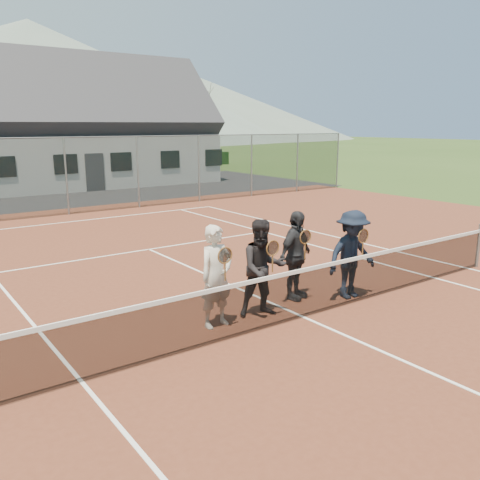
{
  "coord_description": "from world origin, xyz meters",
  "views": [
    {
      "loc": [
        -6.07,
        -6.4,
        3.47
      ],
      "look_at": [
        -0.36,
        1.5,
        1.25
      ],
      "focal_mm": 38.0,
      "sensor_mm": 36.0,
      "label": 1
    }
  ],
  "objects_px": {
    "tennis_net": "(305,291)",
    "player_c": "(296,255)",
    "clubhouse": "(75,115)",
    "player_a": "(216,276)",
    "player_b": "(263,268)",
    "player_d": "(352,254)"
  },
  "relations": [
    {
      "from": "tennis_net",
      "to": "player_c",
      "type": "height_order",
      "value": "player_c"
    },
    {
      "from": "player_b",
      "to": "player_d",
      "type": "relative_size",
      "value": 1.0
    },
    {
      "from": "tennis_net",
      "to": "player_c",
      "type": "xyz_separation_m",
      "value": [
        0.57,
        0.89,
        0.38
      ]
    },
    {
      "from": "player_b",
      "to": "clubhouse",
      "type": "bearing_deg",
      "value": 79.07
    },
    {
      "from": "clubhouse",
      "to": "player_a",
      "type": "xyz_separation_m",
      "value": [
        -5.5,
        -23.37,
        -3.07
      ]
    },
    {
      "from": "tennis_net",
      "to": "player_a",
      "type": "relative_size",
      "value": 6.49
    },
    {
      "from": "player_d",
      "to": "player_c",
      "type": "bearing_deg",
      "value": 148.3
    },
    {
      "from": "player_a",
      "to": "tennis_net",
      "type": "bearing_deg",
      "value": -22.63
    },
    {
      "from": "player_d",
      "to": "player_b",
      "type": "bearing_deg",
      "value": 172.57
    },
    {
      "from": "clubhouse",
      "to": "player_a",
      "type": "height_order",
      "value": "clubhouse"
    },
    {
      "from": "player_b",
      "to": "player_d",
      "type": "height_order",
      "value": "same"
    },
    {
      "from": "player_a",
      "to": "player_d",
      "type": "bearing_deg",
      "value": -6.28
    },
    {
      "from": "player_b",
      "to": "player_c",
      "type": "distance_m",
      "value": 1.14
    },
    {
      "from": "player_a",
      "to": "player_d",
      "type": "distance_m",
      "value": 3.06
    },
    {
      "from": "clubhouse",
      "to": "player_d",
      "type": "height_order",
      "value": "clubhouse"
    },
    {
      "from": "tennis_net",
      "to": "clubhouse",
      "type": "bearing_deg",
      "value": 80.54
    },
    {
      "from": "player_b",
      "to": "player_d",
      "type": "bearing_deg",
      "value": -7.43
    },
    {
      "from": "tennis_net",
      "to": "player_d",
      "type": "height_order",
      "value": "player_d"
    },
    {
      "from": "player_b",
      "to": "player_d",
      "type": "xyz_separation_m",
      "value": [
        2.07,
        -0.27,
        -0.0
      ]
    },
    {
      "from": "clubhouse",
      "to": "tennis_net",
      "type": "bearing_deg",
      "value": -99.46
    },
    {
      "from": "player_a",
      "to": "player_c",
      "type": "xyz_separation_m",
      "value": [
        2.06,
        0.27,
        -0.0
      ]
    },
    {
      "from": "tennis_net",
      "to": "player_b",
      "type": "bearing_deg",
      "value": 133.23
    }
  ]
}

